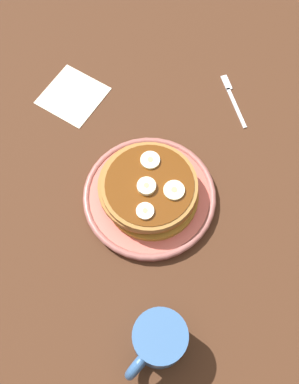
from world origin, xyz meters
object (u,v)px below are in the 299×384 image
napkin (73,95)px  fork (233,98)px  banana_slice_3 (145,211)px  banana_slice_1 (150,160)px  plate (150,197)px  coffee_mug (158,341)px  banana_slice_2 (174,190)px  pancake_stack (150,189)px  banana_slice_0 (147,187)px

napkin → fork: (-20.32, 24.12, 0.10)cm
banana_slice_3 → napkin: banana_slice_3 is taller
banana_slice_1 → napkin: (-3.30, -23.09, -6.42)cm
napkin → fork: fork is taller
napkin → fork: bearing=130.1°
plate → coffee_mug: (17.60, 17.11, 3.37)cm
banana_slice_3 → plate: bearing=-147.0°
coffee_mug → fork: bearing=-157.1°
banana_slice_3 → napkin: size_ratio=0.26×
banana_slice_2 → coffee_mug: 23.54cm
pancake_stack → coffee_mug: size_ratio=1.54×
banana_slice_1 → banana_slice_3: size_ratio=1.13×
fork → banana_slice_1: bearing=-2.5°
pancake_stack → banana_slice_0: size_ratio=5.56×
banana_slice_0 → coffee_mug: (16.84, 16.98, -2.25)cm
fork → napkin: bearing=-49.9°
pancake_stack → napkin: (-6.46, -25.77, -3.92)cm
plate → banana_slice_3: banana_slice_3 is taller
banana_slice_0 → napkin: banana_slice_0 is taller
plate → banana_slice_1: bearing=-140.2°
coffee_mug → banana_slice_3: bearing=-133.0°
banana_slice_3 → napkin: bearing=-110.6°
pancake_stack → banana_slice_3: size_ratio=5.99×
plate → banana_slice_1: banana_slice_1 is taller
banana_slice_2 → banana_slice_3: (5.85, -1.14, 0.01)cm
banana_slice_0 → banana_slice_1: bearing=-144.6°
fork → coffee_mug: bearing=22.9°
plate → napkin: 26.71cm
pancake_stack → coffee_mug: coffee_mug is taller
banana_slice_0 → banana_slice_1: banana_slice_0 is taller
banana_slice_0 → napkin: size_ratio=0.29×
banana_slice_0 → fork: 28.50cm
banana_slice_1 → pancake_stack: bearing=40.2°
plate → banana_slice_1: (-3.32, -2.76, 5.46)cm
plate → napkin: (-6.62, -25.86, -0.96)cm
fork → banana_slice_3: bearing=8.1°
pancake_stack → fork: 27.10cm
banana_slice_0 → fork: banana_slice_0 is taller
banana_slice_0 → banana_slice_1: (-4.08, -2.90, -0.16)cm
plate → pancake_stack: 2.96cm
pancake_stack → coffee_mug: (17.76, 17.20, 0.41)cm
banana_slice_1 → banana_slice_3: (7.45, 5.44, 0.02)cm
banana_slice_0 → napkin: bearing=-105.8°
pancake_stack → plate: bearing=28.8°
banana_slice_2 → banana_slice_3: bearing=-11.0°
banana_slice_2 → fork: size_ratio=0.30×
banana_slice_2 → fork: (-25.21, -5.55, -6.33)cm
plate → pancake_stack: bearing=-151.2°
pancake_stack → banana_slice_2: banana_slice_2 is taller
pancake_stack → fork: pancake_stack is taller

